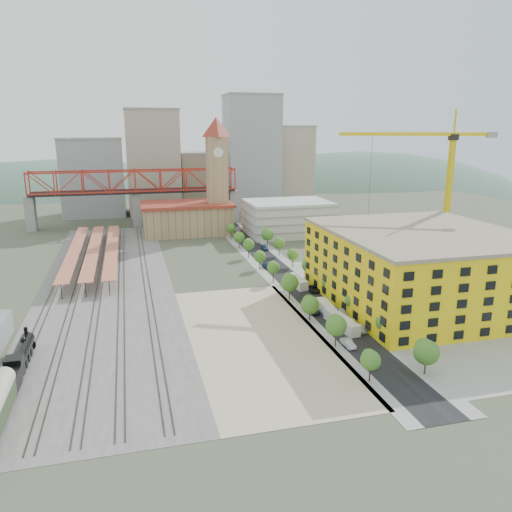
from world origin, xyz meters
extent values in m
plane|color=#474C38|center=(0.00, 0.00, 0.00)|extent=(400.00, 400.00, 0.00)
cube|color=#605E59|center=(-36.00, 17.50, 0.03)|extent=(36.00, 165.00, 0.06)
cube|color=tan|center=(-4.00, -31.50, 0.03)|extent=(28.00, 67.00, 0.06)
cube|color=black|center=(16.00, 15.00, 0.03)|extent=(12.00, 170.00, 0.06)
cube|color=gray|center=(10.50, 15.00, 0.02)|extent=(3.00, 170.00, 0.04)
cube|color=gray|center=(21.50, 15.00, 0.02)|extent=(3.00, 170.00, 0.04)
cube|color=gray|center=(45.00, -20.00, 0.03)|extent=(50.00, 90.00, 0.06)
cube|color=#382B23|center=(-50.72, 17.50, 0.15)|extent=(0.12, 160.00, 0.18)
cube|color=#382B23|center=(-49.28, 17.50, 0.15)|extent=(0.12, 160.00, 0.18)
cube|color=#382B23|center=(-44.72, 17.50, 0.15)|extent=(0.12, 160.00, 0.18)
cube|color=#382B23|center=(-43.28, 17.50, 0.15)|extent=(0.12, 160.00, 0.18)
cube|color=#382B23|center=(-38.72, 17.50, 0.15)|extent=(0.12, 160.00, 0.18)
cube|color=#382B23|center=(-37.28, 17.50, 0.15)|extent=(0.12, 160.00, 0.18)
cube|color=#382B23|center=(-32.72, 17.50, 0.15)|extent=(0.12, 160.00, 0.18)
cube|color=#382B23|center=(-31.28, 17.50, 0.15)|extent=(0.12, 160.00, 0.18)
cube|color=#382B23|center=(-25.72, 17.50, 0.15)|extent=(0.12, 160.00, 0.18)
cube|color=#382B23|center=(-24.28, 17.50, 0.15)|extent=(0.12, 160.00, 0.18)
cube|color=#B76846|center=(-47.00, 45.00, 4.00)|extent=(4.00, 80.00, 0.25)
cylinder|color=black|center=(-47.00, 45.00, 2.00)|extent=(0.24, 0.24, 4.00)
cube|color=#B76846|center=(-41.00, 45.00, 4.00)|extent=(4.00, 80.00, 0.25)
cylinder|color=black|center=(-41.00, 45.00, 2.00)|extent=(0.24, 0.24, 4.00)
cube|color=#B76846|center=(-35.00, 45.00, 4.00)|extent=(4.00, 80.00, 0.25)
cylinder|color=black|center=(-35.00, 45.00, 2.00)|extent=(0.24, 0.24, 4.00)
cube|color=tan|center=(-5.00, 82.00, 6.00)|extent=(36.00, 22.00, 12.00)
cube|color=maroon|center=(-5.00, 82.00, 12.50)|extent=(38.00, 24.00, 1.20)
cube|color=tan|center=(8.00, 80.00, 20.00)|extent=(8.00, 8.00, 40.00)
pyramid|color=maroon|center=(8.00, 80.00, 48.00)|extent=(12.00, 12.00, 8.00)
cylinder|color=white|center=(8.00, 75.90, 34.00)|extent=(4.00, 0.30, 4.00)
cube|color=silver|center=(36.00, 70.00, 7.00)|extent=(34.00, 26.00, 14.00)
cube|color=gray|center=(-70.00, 105.00, 7.50)|extent=(4.00, 6.00, 15.00)
cube|color=gray|center=(20.00, 105.00, 7.50)|extent=(4.00, 6.00, 15.00)
cube|color=gray|center=(-25.00, 105.00, 7.50)|extent=(4.00, 6.00, 15.00)
cube|color=black|center=(-25.00, 105.00, 15.50)|extent=(90.00, 9.00, 1.00)
cube|color=#EDB014|center=(42.00, -20.00, 9.00)|extent=(44.00, 50.00, 18.00)
cube|color=gray|center=(42.00, -20.00, 18.40)|extent=(44.60, 50.60, 0.80)
cube|color=#9EA0A3|center=(-45.00, 140.00, 19.00)|extent=(30.00, 25.00, 38.00)
cube|color=#B2A58C|center=(-15.00, 135.00, 26.00)|extent=(26.00, 22.00, 52.00)
cube|color=gray|center=(12.00, 150.00, 15.00)|extent=(24.00, 24.00, 30.00)
cube|color=#9EA0A3|center=(38.00, 140.00, 30.00)|extent=(28.00, 22.00, 60.00)
cube|color=#B2A58C|center=(62.00, 145.00, 22.00)|extent=(22.00, 20.00, 44.00)
cube|color=brown|center=(-2.00, 160.00, 13.00)|extent=(20.00, 20.00, 26.00)
ellipsoid|color=#4C6B59|center=(-80.00, 260.00, -68.00)|extent=(396.00, 216.00, 180.00)
ellipsoid|color=#4C6B59|center=(40.00, 260.00, -92.00)|extent=(484.00, 264.00, 220.00)
ellipsoid|color=#4C6B59|center=(160.00, 260.00, -70.00)|extent=(418.00, 228.00, 190.00)
cylinder|color=black|center=(-50.00, -31.99, 2.53)|extent=(2.63, 12.63, 2.63)
cube|color=black|center=(-50.00, -38.83, 2.74)|extent=(2.95, 3.16, 3.37)
cylinder|color=black|center=(-50.00, -26.72, 4.42)|extent=(0.74, 0.74, 1.68)
sphere|color=black|center=(-50.00, -29.88, 3.89)|extent=(1.05, 1.05, 1.05)
cone|color=black|center=(-50.00, -24.83, 0.95)|extent=(2.74, 1.68, 2.74)
cube|color=black|center=(-50.00, -43.56, 2.10)|extent=(2.95, 6.31, 2.95)
cube|color=yellow|center=(66.56, 5.96, 19.97)|extent=(1.42, 1.42, 39.95)
cube|color=black|center=(66.56, 5.96, 40.83)|extent=(2.22, 2.22, 1.78)
cube|color=yellow|center=(51.22, 12.99, 41.72)|extent=(31.11, 15.02, 1.07)
cube|color=yellow|center=(71.40, 3.75, 41.72)|extent=(10.13, 5.41, 1.07)
cube|color=gray|center=(76.24, 1.53, 41.54)|extent=(3.35, 3.13, 1.78)
cube|color=yellow|center=(66.56, 5.96, 45.27)|extent=(0.44, 0.44, 7.10)
cube|color=silver|center=(16.00, -32.32, 1.30)|extent=(3.37, 9.72, 2.61)
cube|color=silver|center=(16.00, -28.95, 1.22)|extent=(3.87, 9.22, 2.45)
cube|color=silver|center=(16.00, -21.38, 1.26)|extent=(3.07, 9.34, 2.51)
cube|color=silver|center=(16.00, 0.08, 1.34)|extent=(3.48, 10.01, 2.69)
imported|color=silver|center=(13.00, -49.56, 0.74)|extent=(1.86, 4.36, 1.47)
imported|color=#AFAFB5|center=(13.00, -40.71, 0.75)|extent=(1.80, 4.61, 1.50)
imported|color=black|center=(13.00, -20.96, 0.67)|extent=(2.32, 4.87, 1.34)
imported|color=navy|center=(13.00, 20.66, 0.68)|extent=(2.40, 4.89, 1.37)
imported|color=silver|center=(19.00, -33.97, 0.76)|extent=(1.81, 4.47, 1.52)
imported|color=#939297|center=(19.00, -23.83, 0.71)|extent=(1.60, 4.35, 1.42)
imported|color=black|center=(19.00, -5.31, 0.75)|extent=(2.68, 5.50, 1.51)
imported|color=navy|center=(19.00, 44.57, 0.74)|extent=(2.64, 5.31, 1.48)
camera|label=1|loc=(-28.87, -127.16, 43.36)|focal=35.00mm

